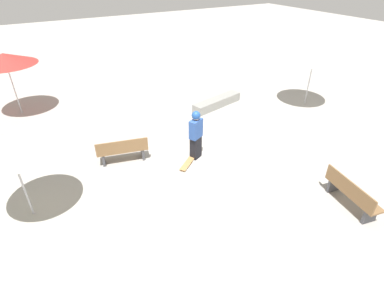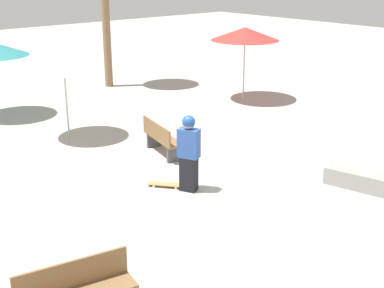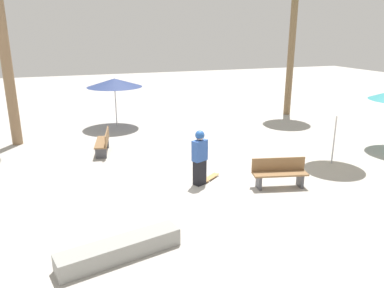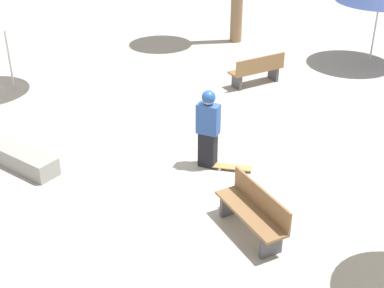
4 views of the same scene
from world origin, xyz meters
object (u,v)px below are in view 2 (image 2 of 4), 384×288
Objects in this scene: bench_far at (162,138)px; skater_main at (189,151)px; shade_umbrella_cream at (64,65)px; shade_umbrella_red at (245,34)px; skateboard at (166,184)px.

skater_main is at bearing -10.08° from bench_far.
shade_umbrella_cream is at bearing -145.02° from bench_far.
shade_umbrella_red is at bearing -91.63° from shade_umbrella_cream.
bench_far is 3.41m from shade_umbrella_cream.
bench_far is 0.76× the size of shade_umbrella_cream.
shade_umbrella_cream reaches higher than bench_far.
skateboard is 0.35× the size of shade_umbrella_cream.
bench_far is at bearing -158.57° from shade_umbrella_cream.
skater_main reaches higher than bench_far.
shade_umbrella_cream is (0.19, 6.77, -0.27)m from shade_umbrella_red.
bench_far is 0.66× the size of shade_umbrella_red.
skater_main is at bearing -178.13° from shade_umbrella_cream.
skateboard is 4.90m from shade_umbrella_cream.
skateboard is at bearing 178.69° from shade_umbrella_cream.
skateboard is 2.10m from bench_far.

